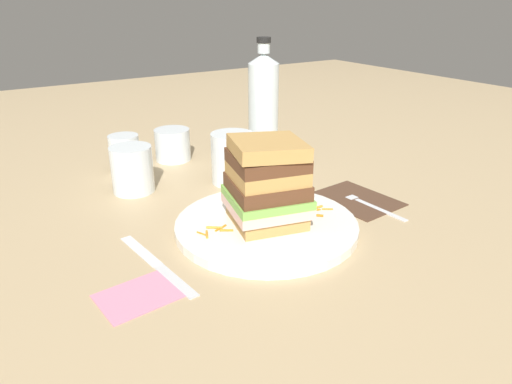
{
  "coord_description": "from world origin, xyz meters",
  "views": [
    {
      "loc": [
        -0.39,
        -0.56,
        0.35
      ],
      "look_at": [
        -0.01,
        0.01,
        0.05
      ],
      "focal_mm": 32.91,
      "sensor_mm": 36.0,
      "label": 1
    }
  ],
  "objects_px": {
    "fork": "(366,202)",
    "water_bottle": "(263,106)",
    "main_plate": "(266,226)",
    "empty_tumbler_1": "(173,145)",
    "napkin_pink": "(139,295)",
    "knife": "(158,265)",
    "juice_glass": "(233,160)",
    "empty_tumbler_2": "(125,154)",
    "sandwich": "(267,183)",
    "napkin_dark": "(356,199)",
    "empty_tumbler_0": "(132,169)"
  },
  "relations": [
    {
      "from": "fork",
      "to": "empty_tumbler_1",
      "type": "height_order",
      "value": "empty_tumbler_1"
    },
    {
      "from": "napkin_dark",
      "to": "knife",
      "type": "relative_size",
      "value": 0.73
    },
    {
      "from": "empty_tumbler_2",
      "to": "napkin_pink",
      "type": "height_order",
      "value": "empty_tumbler_2"
    },
    {
      "from": "napkin_dark",
      "to": "empty_tumbler_0",
      "type": "xyz_separation_m",
      "value": [
        -0.32,
        0.26,
        0.04
      ]
    },
    {
      "from": "sandwich",
      "to": "juice_glass",
      "type": "height_order",
      "value": "sandwich"
    },
    {
      "from": "napkin_pink",
      "to": "empty_tumbler_0",
      "type": "bearing_deg",
      "value": 71.17
    },
    {
      "from": "sandwich",
      "to": "empty_tumbler_0",
      "type": "bearing_deg",
      "value": 114.07
    },
    {
      "from": "main_plate",
      "to": "juice_glass",
      "type": "height_order",
      "value": "juice_glass"
    },
    {
      "from": "napkin_pink",
      "to": "empty_tumbler_2",
      "type": "bearing_deg",
      "value": 72.91
    },
    {
      "from": "main_plate",
      "to": "empty_tumbler_1",
      "type": "height_order",
      "value": "empty_tumbler_1"
    },
    {
      "from": "napkin_dark",
      "to": "empty_tumbler_2",
      "type": "relative_size",
      "value": 1.86
    },
    {
      "from": "knife",
      "to": "empty_tumbler_2",
      "type": "relative_size",
      "value": 2.56
    },
    {
      "from": "sandwich",
      "to": "empty_tumbler_1",
      "type": "xyz_separation_m",
      "value": [
        0.02,
        0.4,
        -0.04
      ]
    },
    {
      "from": "sandwich",
      "to": "knife",
      "type": "relative_size",
      "value": 0.7
    },
    {
      "from": "juice_glass",
      "to": "empty_tumbler_0",
      "type": "xyz_separation_m",
      "value": [
        -0.18,
        0.06,
        -0.0
      ]
    },
    {
      "from": "napkin_dark",
      "to": "knife",
      "type": "height_order",
      "value": "same"
    },
    {
      "from": "knife",
      "to": "empty_tumbler_2",
      "type": "distance_m",
      "value": 0.4
    },
    {
      "from": "sandwich",
      "to": "main_plate",
      "type": "bearing_deg",
      "value": 86.01
    },
    {
      "from": "empty_tumbler_1",
      "to": "empty_tumbler_2",
      "type": "xyz_separation_m",
      "value": [
        -0.11,
        -0.02,
        0.0
      ]
    },
    {
      "from": "water_bottle",
      "to": "main_plate",
      "type": "bearing_deg",
      "value": -123.14
    },
    {
      "from": "empty_tumbler_2",
      "to": "empty_tumbler_0",
      "type": "bearing_deg",
      "value": -101.81
    },
    {
      "from": "main_plate",
      "to": "empty_tumbler_1",
      "type": "relative_size",
      "value": 3.68
    },
    {
      "from": "fork",
      "to": "water_bottle",
      "type": "relative_size",
      "value": 0.63
    },
    {
      "from": "knife",
      "to": "water_bottle",
      "type": "bearing_deg",
      "value": 38.92
    },
    {
      "from": "knife",
      "to": "empty_tumbler_2",
      "type": "bearing_deg",
      "value": 77.13
    },
    {
      "from": "knife",
      "to": "juice_glass",
      "type": "xyz_separation_m",
      "value": [
        0.25,
        0.22,
        0.04
      ]
    },
    {
      "from": "water_bottle",
      "to": "empty_tumbler_1",
      "type": "height_order",
      "value": "water_bottle"
    },
    {
      "from": "sandwich",
      "to": "fork",
      "type": "relative_size",
      "value": 0.84
    },
    {
      "from": "sandwich",
      "to": "napkin_dark",
      "type": "bearing_deg",
      "value": 2.03
    },
    {
      "from": "napkin_dark",
      "to": "empty_tumbler_2",
      "type": "height_order",
      "value": "empty_tumbler_2"
    },
    {
      "from": "knife",
      "to": "empty_tumbler_0",
      "type": "distance_m",
      "value": 0.29
    },
    {
      "from": "empty_tumbler_0",
      "to": "napkin_dark",
      "type": "bearing_deg",
      "value": -39.04
    },
    {
      "from": "empty_tumbler_1",
      "to": "water_bottle",
      "type": "bearing_deg",
      "value": -29.12
    },
    {
      "from": "napkin_dark",
      "to": "empty_tumbler_1",
      "type": "distance_m",
      "value": 0.43
    },
    {
      "from": "sandwich",
      "to": "napkin_dark",
      "type": "xyz_separation_m",
      "value": [
        0.2,
        0.01,
        -0.08
      ]
    },
    {
      "from": "empty_tumbler_2",
      "to": "napkin_dark",
      "type": "bearing_deg",
      "value": -51.35
    },
    {
      "from": "empty_tumbler_0",
      "to": "empty_tumbler_1",
      "type": "height_order",
      "value": "empty_tumbler_0"
    },
    {
      "from": "main_plate",
      "to": "water_bottle",
      "type": "height_order",
      "value": "water_bottle"
    },
    {
      "from": "sandwich",
      "to": "empty_tumbler_0",
      "type": "height_order",
      "value": "sandwich"
    },
    {
      "from": "water_bottle",
      "to": "empty_tumbler_2",
      "type": "bearing_deg",
      "value": 164.18
    },
    {
      "from": "main_plate",
      "to": "empty_tumbler_2",
      "type": "height_order",
      "value": "empty_tumbler_2"
    },
    {
      "from": "main_plate",
      "to": "empty_tumbler_0",
      "type": "bearing_deg",
      "value": 114.1
    },
    {
      "from": "empty_tumbler_1",
      "to": "napkin_pink",
      "type": "bearing_deg",
      "value": -118.64
    },
    {
      "from": "fork",
      "to": "water_bottle",
      "type": "xyz_separation_m",
      "value": [
        -0.01,
        0.31,
        0.11
      ]
    },
    {
      "from": "juice_glass",
      "to": "empty_tumbler_1",
      "type": "xyz_separation_m",
      "value": [
        -0.04,
        0.19,
        -0.01
      ]
    },
    {
      "from": "napkin_dark",
      "to": "empty_tumbler_1",
      "type": "relative_size",
      "value": 1.86
    },
    {
      "from": "sandwich",
      "to": "napkin_pink",
      "type": "height_order",
      "value": "sandwich"
    },
    {
      "from": "sandwich",
      "to": "napkin_pink",
      "type": "distance_m",
      "value": 0.25
    },
    {
      "from": "juice_glass",
      "to": "empty_tumbler_2",
      "type": "relative_size",
      "value": 1.27
    },
    {
      "from": "empty_tumbler_0",
      "to": "napkin_pink",
      "type": "xyz_separation_m",
      "value": [
        -0.11,
        -0.33,
        -0.04
      ]
    }
  ]
}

